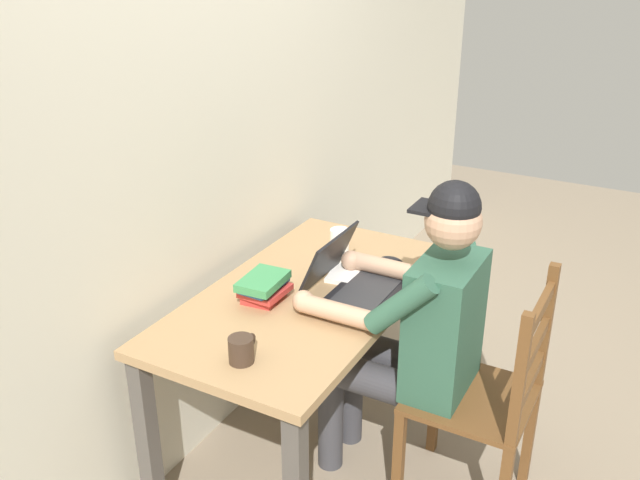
# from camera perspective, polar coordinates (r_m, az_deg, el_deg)

# --- Properties ---
(ground_plane) EXTENTS (8.00, 8.00, 0.00)m
(ground_plane) POSITION_cam_1_polar(r_m,az_deg,el_deg) (3.04, -0.98, -16.53)
(ground_plane) COLOR gray
(back_wall) EXTENTS (6.00, 0.04, 2.60)m
(back_wall) POSITION_cam_1_polar(r_m,az_deg,el_deg) (2.64, -9.44, 8.86)
(back_wall) COLOR beige
(back_wall) RESTS_ON ground
(desk) EXTENTS (1.31, 0.70, 0.73)m
(desk) POSITION_cam_1_polar(r_m,az_deg,el_deg) (2.68, -1.07, -6.25)
(desk) COLOR #9E7A51
(desk) RESTS_ON ground
(seated_person) EXTENTS (0.50, 0.60, 1.25)m
(seated_person) POSITION_cam_1_polar(r_m,az_deg,el_deg) (2.52, 7.88, -6.91)
(seated_person) COLOR #2D5642
(seated_person) RESTS_ON ground
(wooden_chair) EXTENTS (0.42, 0.42, 0.94)m
(wooden_chair) POSITION_cam_1_polar(r_m,az_deg,el_deg) (2.58, 13.54, -12.59)
(wooden_chair) COLOR brown
(wooden_chair) RESTS_ON ground
(laptop) EXTENTS (0.33, 0.32, 0.22)m
(laptop) POSITION_cam_1_polar(r_m,az_deg,el_deg) (2.61, 2.55, -3.24)
(laptop) COLOR black
(laptop) RESTS_ON desk
(computer_mouse) EXTENTS (0.06, 0.10, 0.03)m
(computer_mouse) POSITION_cam_1_polar(r_m,az_deg,el_deg) (2.84, 5.88, -1.74)
(computer_mouse) COLOR black
(computer_mouse) RESTS_ON desk
(coffee_mug_white) EXTENTS (0.12, 0.08, 0.10)m
(coffee_mug_white) POSITION_cam_1_polar(r_m,az_deg,el_deg) (2.94, 1.64, 0.01)
(coffee_mug_white) COLOR white
(coffee_mug_white) RESTS_ON desk
(coffee_mug_dark) EXTENTS (0.12, 0.08, 0.09)m
(coffee_mug_dark) POSITION_cam_1_polar(r_m,az_deg,el_deg) (2.22, -6.47, -8.94)
(coffee_mug_dark) COLOR #38281E
(coffee_mug_dark) RESTS_ON desk
(book_stack_main) EXTENTS (0.21, 0.15, 0.10)m
(book_stack_main) POSITION_cam_1_polar(r_m,az_deg,el_deg) (2.55, -4.65, -3.89)
(book_stack_main) COLOR #BC332D
(book_stack_main) RESTS_ON desk
(paper_pile_near_laptop) EXTENTS (0.26, 0.22, 0.02)m
(paper_pile_near_laptop) POSITION_cam_1_polar(r_m,az_deg,el_deg) (2.76, 2.97, -2.62)
(paper_pile_near_laptop) COLOR white
(paper_pile_near_laptop) RESTS_ON desk
(paper_pile_back_corner) EXTENTS (0.26, 0.22, 0.01)m
(paper_pile_back_corner) POSITION_cam_1_polar(r_m,az_deg,el_deg) (2.78, 3.18, -2.48)
(paper_pile_back_corner) COLOR white
(paper_pile_back_corner) RESTS_ON desk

